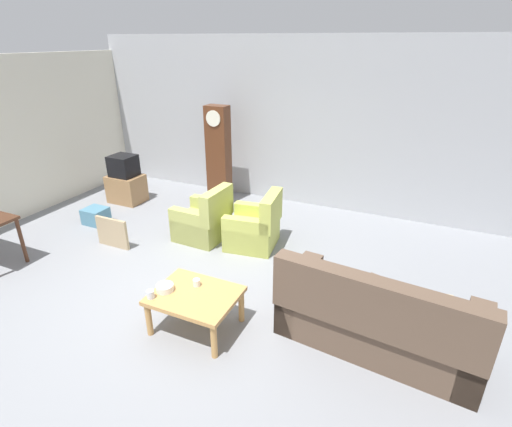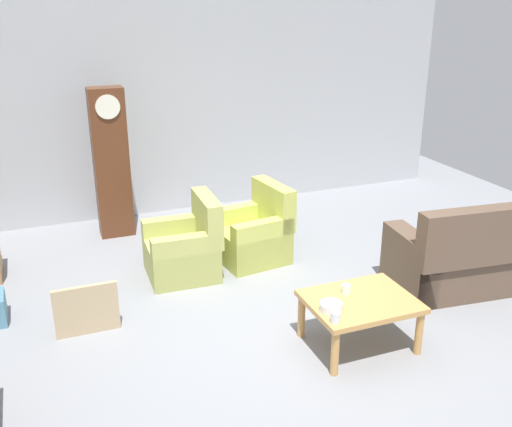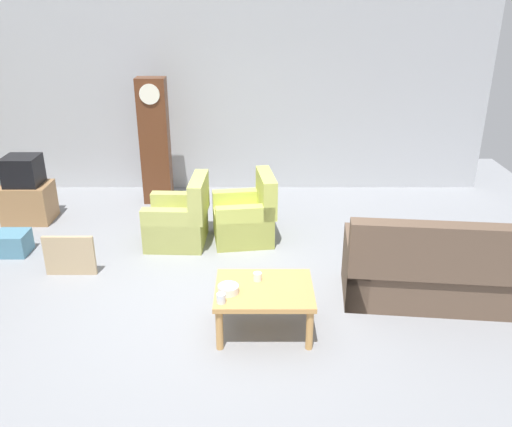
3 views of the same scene
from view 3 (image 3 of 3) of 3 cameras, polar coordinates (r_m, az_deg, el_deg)
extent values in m
plane|color=gray|center=(6.05, -4.21, -8.68)|extent=(10.40, 10.40, 0.00)
cube|color=#ADAFB5|center=(8.89, -2.98, 12.74)|extent=(8.40, 0.16, 3.20)
cube|color=brown|center=(6.22, 18.99, -6.73)|extent=(2.18, 1.05, 0.44)
cube|color=brown|center=(5.67, 20.40, -3.93)|extent=(2.11, 0.42, 0.60)
cube|color=brown|center=(6.00, 10.45, -5.56)|extent=(0.33, 0.86, 0.68)
cube|color=#C6B284|center=(6.22, 23.67, -3.31)|extent=(0.37, 0.14, 0.36)
cube|color=brown|center=(6.08, 19.37, -3.21)|extent=(0.38, 0.21, 0.36)
cube|color=#9E8966|center=(5.98, 14.91, -3.08)|extent=(0.37, 0.15, 0.36)
cube|color=tan|center=(7.21, -8.68, -1.63)|extent=(0.79, 0.79, 0.40)
cube|color=tan|center=(6.99, -6.32, 1.75)|extent=(0.21, 0.77, 0.52)
cube|color=tan|center=(7.44, -8.32, 0.02)|extent=(0.77, 0.19, 0.60)
cube|color=tan|center=(6.91, -9.16, -1.91)|extent=(0.77, 0.19, 0.60)
cube|color=#BBC357|center=(7.23, -1.60, -1.30)|extent=(0.86, 0.86, 0.40)
cube|color=#BBC357|center=(7.10, 0.93, 2.24)|extent=(0.28, 0.78, 0.52)
cube|color=#BBC357|center=(7.47, -1.87, 0.33)|extent=(0.77, 0.26, 0.60)
cube|color=#BBC357|center=(6.92, -1.33, -1.55)|extent=(0.77, 0.26, 0.60)
cube|color=tan|center=(5.26, 0.72, -8.19)|extent=(0.96, 0.76, 0.05)
cylinder|color=tan|center=(5.13, -4.09, -12.31)|extent=(0.07, 0.07, 0.42)
cylinder|color=tan|center=(5.14, 5.61, -12.27)|extent=(0.07, 0.07, 0.42)
cylinder|color=tan|center=(5.67, -3.68, -8.54)|extent=(0.07, 0.07, 0.42)
cylinder|color=tan|center=(5.68, 4.99, -8.51)|extent=(0.07, 0.07, 0.42)
cube|color=#562D19|center=(8.45, -10.94, 7.52)|extent=(0.44, 0.28, 1.96)
cylinder|color=silver|center=(8.14, -11.53, 12.40)|extent=(0.30, 0.02, 0.30)
cube|color=#997047|center=(8.48, -23.36, 1.07)|extent=(0.68, 0.52, 0.56)
cube|color=black|center=(8.33, -23.88, 4.20)|extent=(0.48, 0.44, 0.42)
cube|color=tan|center=(6.70, -19.49, -4.30)|extent=(0.60, 0.05, 0.50)
cube|color=teal|center=(7.55, -24.75, -2.92)|extent=(0.40, 0.36, 0.29)
cylinder|color=white|center=(5.35, 0.00, -6.77)|extent=(0.08, 0.08, 0.08)
cylinder|color=silver|center=(5.00, -3.92, -9.05)|extent=(0.08, 0.08, 0.09)
cylinder|color=white|center=(5.16, -3.14, -8.08)|extent=(0.20, 0.20, 0.08)
camera|label=1|loc=(2.66, 58.16, 11.38)|focal=27.37mm
camera|label=2|loc=(2.55, -77.68, 2.10)|focal=40.89mm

